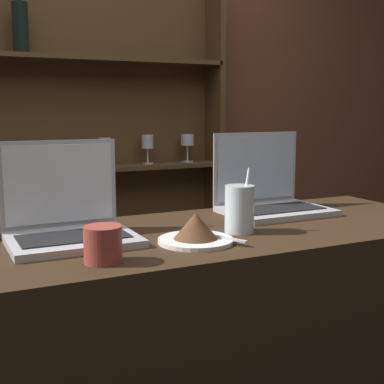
{
  "coord_description": "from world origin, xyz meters",
  "views": [
    {
      "loc": [
        -0.53,
        -0.94,
        1.37
      ],
      "look_at": [
        0.08,
        0.3,
        1.15
      ],
      "focal_mm": 50.0,
      "sensor_mm": 36.0,
      "label": 1
    }
  ],
  "objects_px": {
    "laptop_far": "(269,195)",
    "coffee_cup": "(103,244)",
    "laptop_near": "(68,219)",
    "cake_plate": "(196,230)",
    "water_glass": "(239,209)"
  },
  "relations": [
    {
      "from": "laptop_near",
      "to": "cake_plate",
      "type": "height_order",
      "value": "laptop_near"
    },
    {
      "from": "laptop_far",
      "to": "cake_plate",
      "type": "distance_m",
      "value": 0.45
    },
    {
      "from": "coffee_cup",
      "to": "cake_plate",
      "type": "bearing_deg",
      "value": 14.69
    },
    {
      "from": "laptop_near",
      "to": "cake_plate",
      "type": "xyz_separation_m",
      "value": [
        0.27,
        -0.16,
        -0.02
      ]
    },
    {
      "from": "laptop_far",
      "to": "water_glass",
      "type": "distance_m",
      "value": 0.3
    },
    {
      "from": "laptop_near",
      "to": "water_glass",
      "type": "distance_m",
      "value": 0.43
    },
    {
      "from": "laptop_far",
      "to": "coffee_cup",
      "type": "bearing_deg",
      "value": -153.29
    },
    {
      "from": "laptop_near",
      "to": "laptop_far",
      "type": "relative_size",
      "value": 0.96
    },
    {
      "from": "cake_plate",
      "to": "coffee_cup",
      "type": "distance_m",
      "value": 0.26
    },
    {
      "from": "laptop_far",
      "to": "coffee_cup",
      "type": "height_order",
      "value": "laptop_far"
    },
    {
      "from": "laptop_near",
      "to": "coffee_cup",
      "type": "relative_size",
      "value": 3.71
    },
    {
      "from": "laptop_near",
      "to": "laptop_far",
      "type": "xyz_separation_m",
      "value": [
        0.64,
        0.09,
        0.0
      ]
    },
    {
      "from": "coffee_cup",
      "to": "laptop_near",
      "type": "bearing_deg",
      "value": 95.04
    },
    {
      "from": "laptop_far",
      "to": "cake_plate",
      "type": "bearing_deg",
      "value": -146.5
    },
    {
      "from": "water_glass",
      "to": "coffee_cup",
      "type": "height_order",
      "value": "water_glass"
    }
  ]
}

